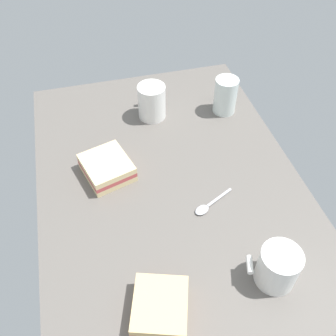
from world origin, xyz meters
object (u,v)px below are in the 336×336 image
at_px(coffee_mug_black, 152,101).
at_px(coffee_mug_milky, 278,267).
at_px(glass_of_milk, 225,98).
at_px(sandwich_main, 107,168).
at_px(sandwich_side, 160,308).
at_px(spoon, 208,205).

bearing_deg(coffee_mug_black, coffee_mug_milky, -167.82).
xyz_separation_m(coffee_mug_black, coffee_mug_milky, (-0.56, -0.12, -0.01)).
bearing_deg(glass_of_milk, sandwich_main, 114.20).
height_order(sandwich_main, glass_of_milk, glass_of_milk).
xyz_separation_m(sandwich_side, spoon, (0.21, -0.17, -0.02)).
relative_size(coffee_mug_black, coffee_mug_milky, 0.98).
distance_m(coffee_mug_black, sandwich_main, 0.25).
distance_m(coffee_mug_milky, glass_of_milk, 0.54).
bearing_deg(sandwich_side, spoon, -37.92).
bearing_deg(sandwich_main, coffee_mug_black, -39.18).
bearing_deg(glass_of_milk, spoon, 154.15).
bearing_deg(sandwich_main, glass_of_milk, -65.80).
height_order(coffee_mug_milky, glass_of_milk, glass_of_milk).
distance_m(coffee_mug_milky, spoon, 0.22).
bearing_deg(sandwich_side, sandwich_main, 6.65).
bearing_deg(glass_of_milk, coffee_mug_black, 82.09).
bearing_deg(sandwich_main, coffee_mug_milky, -142.46).
bearing_deg(sandwich_main, spoon, -127.42).
xyz_separation_m(sandwich_side, glass_of_milk, (0.54, -0.33, 0.02)).
bearing_deg(coffee_mug_milky, coffee_mug_black, 12.18).
height_order(coffee_mug_black, glass_of_milk, glass_of_milk).
distance_m(sandwich_side, spoon, 0.27).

